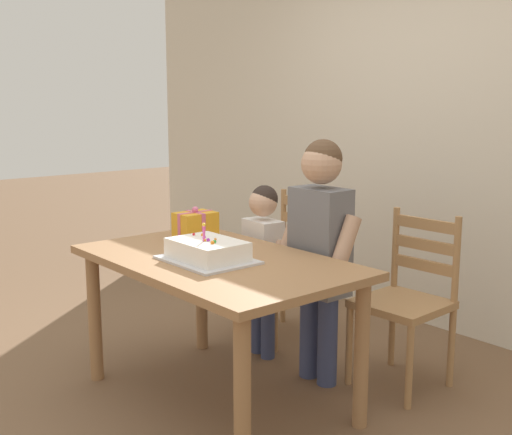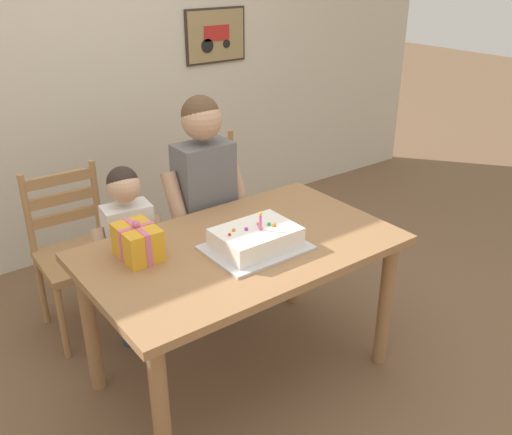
{
  "view_description": "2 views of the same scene",
  "coord_description": "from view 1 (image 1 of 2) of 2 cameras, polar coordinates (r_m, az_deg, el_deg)",
  "views": [
    {
      "loc": [
        2.46,
        -1.82,
        1.51
      ],
      "look_at": [
        0.1,
        0.17,
        0.94
      ],
      "focal_mm": 45.17,
      "sensor_mm": 36.0,
      "label": 1
    },
    {
      "loc": [
        -1.32,
        -1.87,
        1.96
      ],
      "look_at": [
        0.12,
        0.05,
        0.83
      ],
      "focal_mm": 39.59,
      "sensor_mm": 36.0,
      "label": 2
    }
  ],
  "objects": [
    {
      "name": "chair_right",
      "position": [
        3.51,
        13.21,
        -7.07
      ],
      "size": [
        0.43,
        0.43,
        0.92
      ],
      "color": "#A87A4C",
      "rests_on": "ground"
    },
    {
      "name": "chair_left",
      "position": [
        4.13,
        2.56,
        -4.18
      ],
      "size": [
        0.44,
        0.44,
        0.92
      ],
      "color": "#A87A4C",
      "rests_on": "ground"
    },
    {
      "name": "ground_plane",
      "position": [
        3.41,
        -3.37,
        -15.84
      ],
      "size": [
        20.0,
        20.0,
        0.0
      ],
      "primitive_type": "plane",
      "color": "brown"
    },
    {
      "name": "child_older",
      "position": [
        3.39,
        5.68,
        -1.75
      ],
      "size": [
        0.47,
        0.27,
        1.31
      ],
      "color": "#38426B",
      "rests_on": "ground"
    },
    {
      "name": "back_wall",
      "position": [
        4.38,
        15.92,
        7.32
      ],
      "size": [
        6.4,
        0.11,
        2.6
      ],
      "color": "beige",
      "rests_on": "ground"
    },
    {
      "name": "child_younger",
      "position": [
        3.75,
        0.6,
        -3.24
      ],
      "size": [
        0.38,
        0.23,
        1.02
      ],
      "color": "#38426B",
      "rests_on": "ground"
    },
    {
      "name": "birthday_cake",
      "position": [
        3.08,
        -4.32,
        -2.99
      ],
      "size": [
        0.44,
        0.34,
        0.19
      ],
      "color": "silver",
      "rests_on": "dining_table"
    },
    {
      "name": "dining_table",
      "position": [
        3.18,
        -3.49,
        -5.35
      ],
      "size": [
        1.43,
        0.86,
        0.75
      ],
      "color": "#9E7047",
      "rests_on": "ground"
    },
    {
      "name": "gift_box_red_large",
      "position": [
        3.57,
        -5.39,
        -0.7
      ],
      "size": [
        0.16,
        0.22,
        0.18
      ],
      "color": "gold",
      "rests_on": "dining_table"
    }
  ]
}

